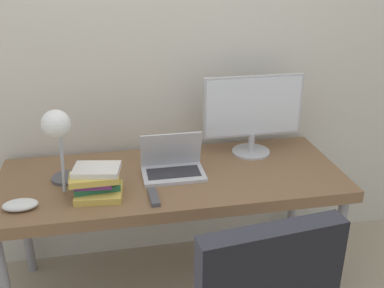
{
  "coord_description": "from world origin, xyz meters",
  "views": [
    {
      "loc": [
        -0.29,
        -1.69,
        1.79
      ],
      "look_at": [
        0.1,
        0.32,
        0.9
      ],
      "focal_mm": 42.0,
      "sensor_mm": 36.0,
      "label": 1
    }
  ],
  "objects_px": {
    "laptop": "(173,166)",
    "monitor": "(253,112)",
    "desk_lamp": "(58,134)",
    "book_stack": "(97,183)",
    "game_controller": "(20,205)"
  },
  "relations": [
    {
      "from": "desk_lamp",
      "to": "book_stack",
      "type": "height_order",
      "value": "desk_lamp"
    },
    {
      "from": "desk_lamp",
      "to": "laptop",
      "type": "bearing_deg",
      "value": 10.16
    },
    {
      "from": "monitor",
      "to": "game_controller",
      "type": "height_order",
      "value": "monitor"
    },
    {
      "from": "laptop",
      "to": "monitor",
      "type": "relative_size",
      "value": 0.57
    },
    {
      "from": "desk_lamp",
      "to": "game_controller",
      "type": "xyz_separation_m",
      "value": [
        -0.19,
        -0.11,
        -0.28
      ]
    },
    {
      "from": "monitor",
      "to": "game_controller",
      "type": "relative_size",
      "value": 3.56
    },
    {
      "from": "laptop",
      "to": "monitor",
      "type": "bearing_deg",
      "value": 20.47
    },
    {
      "from": "desk_lamp",
      "to": "book_stack",
      "type": "bearing_deg",
      "value": -20.46
    },
    {
      "from": "monitor",
      "to": "desk_lamp",
      "type": "xyz_separation_m",
      "value": [
        -1.01,
        -0.27,
        0.06
      ]
    },
    {
      "from": "game_controller",
      "to": "laptop",
      "type": "bearing_deg",
      "value": 16.26
    },
    {
      "from": "monitor",
      "to": "book_stack",
      "type": "xyz_separation_m",
      "value": [
        -0.86,
        -0.33,
        -0.18
      ]
    },
    {
      "from": "laptop",
      "to": "game_controller",
      "type": "xyz_separation_m",
      "value": [
        -0.72,
        -0.21,
        -0.03
      ]
    },
    {
      "from": "monitor",
      "to": "desk_lamp",
      "type": "distance_m",
      "value": 1.05
    },
    {
      "from": "book_stack",
      "to": "game_controller",
      "type": "relative_size",
      "value": 1.57
    },
    {
      "from": "book_stack",
      "to": "desk_lamp",
      "type": "bearing_deg",
      "value": 159.54
    }
  ]
}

